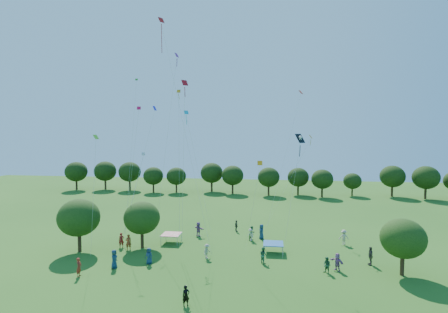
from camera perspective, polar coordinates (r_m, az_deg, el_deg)
near_tree_west at (r=43.13m, az=-22.61°, el=-9.20°), size 4.65×4.65×6.01m
near_tree_north at (r=42.37m, az=-13.27°, el=-9.72°), size 4.19×4.19×5.45m
near_tree_east at (r=37.55m, az=27.20°, el=-11.82°), size 4.10×4.10×5.39m
treeline at (r=77.81m, az=2.90°, el=-3.09°), size 88.01×8.77×6.77m
tent_red_stripe at (r=44.24m, az=-8.60°, el=-12.46°), size 2.20×2.20×1.10m
tent_blue at (r=40.69m, az=8.06°, el=-13.91°), size 2.20×2.20×1.10m
man_in_black at (r=29.22m, az=-6.24°, el=-21.69°), size 0.72×0.67×1.63m
crowd_person_0 at (r=37.72m, az=-17.49°, el=-15.66°), size 0.57×0.95×1.85m
crowd_person_1 at (r=36.83m, az=-22.60°, el=-16.33°), size 0.51×0.71×1.77m
crowd_person_2 at (r=44.82m, az=4.59°, el=-12.38°), size 0.92×1.00×1.81m
crowd_person_3 at (r=45.43m, az=18.97°, el=-12.35°), size 1.25×0.67×1.82m
crowd_person_4 at (r=48.54m, az=2.03°, el=-11.26°), size 0.76×1.01×1.57m
crowd_person_5 at (r=46.55m, az=-4.19°, el=-11.73°), size 1.76×1.55×1.86m
crowd_person_6 at (r=37.96m, az=-12.16°, el=-15.59°), size 0.91×0.64×1.67m
crowd_person_7 at (r=42.72m, az=-15.34°, el=-13.33°), size 0.80×0.72×1.80m
crowd_person_8 at (r=36.29m, az=16.47°, el=-16.67°), size 0.86×0.83×1.57m
crowd_person_9 at (r=44.70m, az=4.37°, el=-12.60°), size 0.99×1.08×1.55m
crowd_person_10 at (r=39.78m, az=22.79°, el=-14.72°), size 0.53×1.12×1.89m
crowd_person_11 at (r=37.22m, az=18.01°, el=-16.05°), size 1.48×1.58×1.71m
crowd_person_12 at (r=45.53m, az=6.15°, el=-12.09°), size 0.81×1.05×1.88m
crowd_person_13 at (r=43.75m, az=-16.41°, el=-12.99°), size 0.77×0.68×1.73m
crowd_person_14 at (r=37.64m, az=6.42°, el=-15.69°), size 0.87×0.92×1.67m
crowd_person_15 at (r=38.75m, az=-2.81°, el=-15.18°), size 0.81×1.12×1.57m
pirate_kite at (r=35.94m, az=12.26°, el=2.50°), size 2.29×3.19×12.04m
red_high_kite at (r=38.51m, az=-8.74°, el=14.38°), size 6.27×3.49×24.48m
small_kite_0 at (r=43.47m, az=-14.32°, el=2.32°), size 1.86×1.32×15.33m
small_kite_1 at (r=33.26m, az=5.33°, el=-4.45°), size 1.78×3.15×9.54m
small_kite_2 at (r=49.54m, az=12.90°, el=0.85°), size 6.22×4.84×11.90m
small_kite_3 at (r=37.17m, az=-20.32°, el=-0.53°), size 0.49×1.44×11.95m
small_kite_4 at (r=48.57m, az=-12.02°, el=4.41°), size 1.45×8.49×15.90m
small_kite_5 at (r=41.92m, az=-8.53°, el=9.33°), size 2.61×1.66×21.49m
small_kite_6 at (r=49.10m, az=-13.66°, el=-2.28°), size 0.61×7.95×9.41m
small_kite_7 at (r=44.27m, az=-5.44°, el=3.39°), size 3.61×1.30×14.98m
small_kite_8 at (r=35.90m, az=-6.52°, el=6.75°), size 1.13×1.69×17.44m
small_kite_9 at (r=50.17m, az=11.49°, el=6.44°), size 4.92×6.30×18.22m
small_kite_10 at (r=37.61m, az=-7.36°, el=3.02°), size 0.43×1.09×16.75m
small_kite_11 at (r=47.49m, az=-14.68°, el=3.97°), size 1.38×7.51×19.65m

